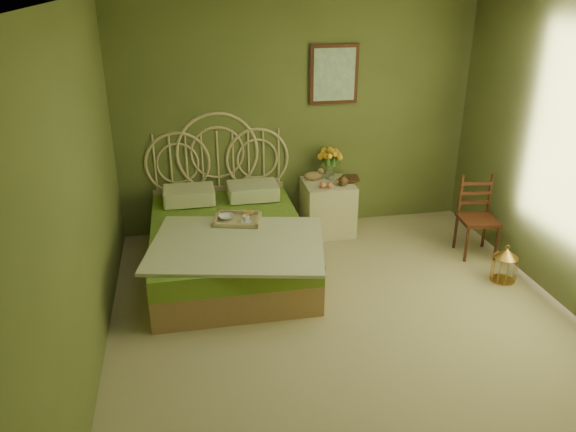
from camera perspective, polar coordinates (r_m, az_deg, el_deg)
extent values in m
plane|color=tan|center=(4.84, 6.37, -11.47)|extent=(4.50, 4.50, 0.00)
plane|color=silver|center=(3.98, 8.13, 20.92)|extent=(4.50, 4.50, 0.00)
plane|color=#5F6937|center=(6.33, 0.93, 10.09)|extent=(4.00, 0.00, 4.00)
plane|color=#5F6937|center=(4.11, -20.45, 1.10)|extent=(0.00, 4.50, 4.50)
cube|color=black|center=(6.31, 4.70, 14.15)|extent=(0.54, 0.03, 0.64)
cube|color=silver|center=(6.29, 4.74, 14.12)|extent=(0.46, 0.01, 0.56)
cube|color=#A97F54|center=(5.66, -6.03, -4.21)|extent=(1.47, 1.97, 0.29)
cube|color=olive|center=(5.55, -6.14, -1.96)|extent=(1.47, 1.97, 0.20)
cube|color=beige|center=(5.11, -5.17, -2.86)|extent=(1.76, 1.48, 0.03)
cube|color=beige|center=(6.10, -10.03, 2.11)|extent=(0.54, 0.39, 0.16)
cube|color=beige|center=(6.14, -3.60, 2.58)|extent=(0.54, 0.39, 0.16)
cube|color=tan|center=(5.54, -5.18, -0.62)|extent=(0.52, 0.45, 0.04)
ellipsoid|color=#B77A38|center=(5.61, -4.07, 0.31)|extent=(0.12, 0.07, 0.05)
cube|color=#EDE5C1|center=(6.43, 4.04, 0.89)|extent=(0.55, 0.55, 0.60)
cylinder|color=silver|center=(6.43, 4.32, 4.59)|extent=(0.10, 0.10, 0.18)
ellipsoid|color=#A97F54|center=(6.37, 2.55, 4.08)|extent=(0.21, 0.11, 0.10)
sphere|color=#E07457|center=(6.14, 3.53, 3.14)|extent=(0.07, 0.07, 0.07)
sphere|color=#E07457|center=(6.13, 4.27, 3.12)|extent=(0.07, 0.07, 0.07)
cube|color=black|center=(6.18, 18.76, -0.36)|extent=(0.41, 0.41, 0.04)
cylinder|color=black|center=(6.06, 17.91, -2.80)|extent=(0.03, 0.03, 0.40)
cylinder|color=black|center=(6.21, 20.50, -2.51)|extent=(0.03, 0.03, 0.40)
cylinder|color=black|center=(6.31, 16.59, -1.55)|extent=(0.03, 0.03, 0.40)
cylinder|color=black|center=(6.46, 19.11, -1.31)|extent=(0.03, 0.03, 0.40)
cube|color=black|center=(6.23, 18.33, 2.08)|extent=(0.32, 0.07, 0.44)
cylinder|color=#B9813B|center=(5.91, 20.92, -6.08)|extent=(0.23, 0.23, 0.01)
cylinder|color=#B9813B|center=(5.85, 21.09, -5.04)|extent=(0.23, 0.23, 0.25)
cone|color=#B9813B|center=(5.77, 21.33, -3.53)|extent=(0.23, 0.23, 0.09)
imported|color=#381E0F|center=(6.38, 5.64, 3.65)|extent=(0.18, 0.22, 0.02)
imported|color=#472819|center=(6.38, 5.65, 3.83)|extent=(0.21, 0.26, 0.02)
imported|color=white|center=(5.56, -6.27, -0.12)|extent=(0.16, 0.16, 0.04)
imported|color=white|center=(5.47, -4.30, -0.28)|extent=(0.09, 0.09, 0.07)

